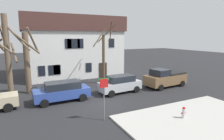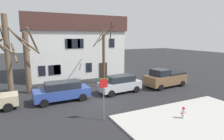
{
  "view_description": "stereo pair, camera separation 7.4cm",
  "coord_description": "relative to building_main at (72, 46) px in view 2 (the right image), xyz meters",
  "views": [
    {
      "loc": [
        -5.72,
        -14.22,
        5.64
      ],
      "look_at": [
        2.35,
        2.26,
        2.37
      ],
      "focal_mm": 29.92,
      "sensor_mm": 36.0,
      "label": 1
    },
    {
      "loc": [
        -5.66,
        -14.26,
        5.64
      ],
      "look_at": [
        2.35,
        2.26,
        2.37
      ],
      "focal_mm": 29.92,
      "sensor_mm": 36.0,
      "label": 2
    }
  ],
  "objects": [
    {
      "name": "fire_hydrant",
      "position": [
        2.8,
        -18.93,
        -3.77
      ],
      "size": [
        0.42,
        0.22,
        0.8
      ],
      "color": "silver",
      "rests_on": "sidewalk_slab"
    },
    {
      "name": "tree_bare_end",
      "position": [
        2.04,
        -7.06,
        -0.89
      ],
      "size": [
        2.77,
        2.85,
        7.41
      ],
      "color": "brown",
      "rests_on": "ground_plane"
    },
    {
      "name": "car_silver_wagon",
      "position": [
        1.91,
        -11.41,
        -3.38
      ],
      "size": [
        4.49,
        2.22,
        1.78
      ],
      "color": "#B7BABF",
      "rests_on": "ground_plane"
    },
    {
      "name": "sidewalk_slab",
      "position": [
        3.5,
        -19.64,
        -4.24
      ],
      "size": [
        10.34,
        6.55,
        0.12
      ],
      "primitive_type": "cube",
      "color": "#B7B5AD",
      "rests_on": "ground_plane"
    },
    {
      "name": "street_sign_pole",
      "position": [
        -2.15,
        -16.61,
        -2.24
      ],
      "size": [
        0.76,
        0.07,
        2.95
      ],
      "color": "slate",
      "rests_on": "ground_plane"
    },
    {
      "name": "ground_plane",
      "position": [
        -1.22,
        -13.4,
        -4.3
      ],
      "size": [
        120.0,
        120.0,
        0.0
      ],
      "primitive_type": "plane",
      "color": "#262628"
    },
    {
      "name": "tree_bare_far",
      "position": [
        -6.5,
        -7.6,
        -0.89
      ],
      "size": [
        2.8,
        2.56,
        6.7
      ],
      "color": "brown",
      "rests_on": "ground_plane"
    },
    {
      "name": "bicycle_leaning",
      "position": [
        -5.53,
        -7.88,
        -3.93
      ],
      "size": [
        1.71,
        0.48,
        1.03
      ],
      "color": "black",
      "rests_on": "ground_plane"
    },
    {
      "name": "pickup_truck_brown",
      "position": [
        7.66,
        -11.61,
        -3.29
      ],
      "size": [
        5.16,
        2.6,
        2.09
      ],
      "color": "brown",
      "rests_on": "ground_plane"
    },
    {
      "name": "car_blue_wagon",
      "position": [
        -3.91,
        -11.38,
        -3.39
      ],
      "size": [
        4.81,
        2.16,
        1.75
      ],
      "color": "#2D4799",
      "rests_on": "ground_plane"
    },
    {
      "name": "tree_bare_mid",
      "position": [
        -8.14,
        -7.77,
        -0.16
      ],
      "size": [
        1.97,
        2.87,
        8.08
      ],
      "color": "brown",
      "rests_on": "ground_plane"
    },
    {
      "name": "building_main",
      "position": [
        0.0,
        0.0,
        0.0
      ],
      "size": [
        13.7,
        8.53,
        8.45
      ],
      "color": "white",
      "rests_on": "ground_plane"
    }
  ]
}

